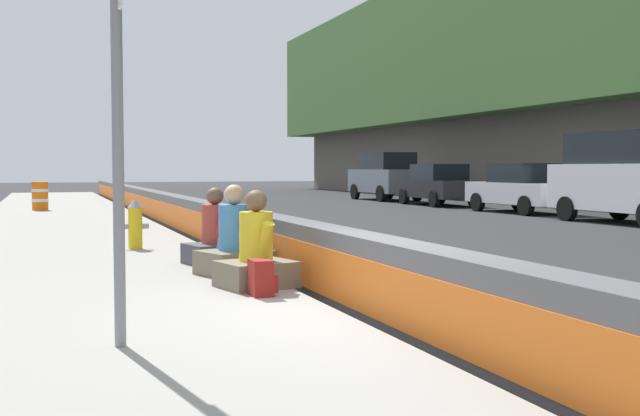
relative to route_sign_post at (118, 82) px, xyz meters
The scene contains 14 objects.
ground_plane 3.51m from the route_sign_post, 73.90° to the right, with size 160.00×160.00×0.00m, color #2B2B2D.
sidewalk_strip 2.27m from the route_sign_post, ahead, with size 80.00×4.40×0.14m, color gray.
jersey_barrier 3.26m from the route_sign_post, 73.88° to the right, with size 76.00×0.45×0.85m.
route_sign_post is the anchor object (origin of this frame).
fire_hydrant 7.67m from the route_sign_post, ahead, with size 0.26×0.46×0.88m.
seated_person_foreground 3.56m from the route_sign_post, 35.09° to the right, with size 0.88×0.97×1.15m.
seated_person_middle 4.45m from the route_sign_post, 26.01° to the right, with size 0.97×1.04×1.19m.
seated_person_rear 5.49m from the route_sign_post, 20.23° to the right, with size 0.85×0.94×1.12m.
backpack 3.18m from the route_sign_post, 41.06° to the right, with size 0.32×0.28×0.40m.
construction_barrel 21.18m from the route_sign_post, ahead, with size 0.54×0.54×0.95m.
parked_car_third 18.30m from the route_sign_post, 53.94° to the right, with size 5.11×2.13×2.56m.
parked_car_fourth 22.15m from the route_sign_post, 42.60° to the right, with size 4.52×1.98×1.71m.
parked_car_midline 26.60m from the route_sign_post, 33.94° to the right, with size 4.55×2.05×1.71m.
parked_car_far 31.29m from the route_sign_post, 28.55° to the right, with size 4.81×2.09×2.28m.
Camera 1 is at (-6.93, 3.18, 1.55)m, focal length 43.12 mm.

